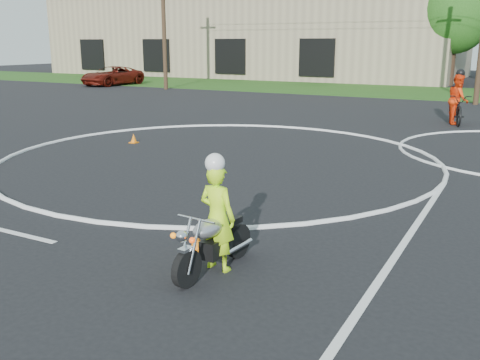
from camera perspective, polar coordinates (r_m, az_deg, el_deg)
The scene contains 9 objects.
ground at distance 12.70m, azimuth -9.00°, elevation -0.14°, with size 120.00×120.00×0.00m, color black.
grass_strip at distance 37.63m, azimuth 17.01°, elevation 9.01°, with size 120.00×10.00×0.02m, color #1E4714.
course_markings at distance 15.39m, azimuth 7.45°, elevation 2.50°, with size 19.05×19.05×0.12m.
primary_motorcycle at distance 7.54m, azimuth -2.93°, elevation -6.67°, with size 0.61×1.75×0.92m.
rider_primary_grp at distance 7.52m, azimuth -2.45°, elevation -3.68°, with size 0.59×0.42×1.70m.
rider_second_grp at distance 23.11m, azimuth 22.17°, elevation 7.44°, with size 1.37×2.39×2.17m.
pickup_grp at distance 42.73m, azimuth -13.49°, elevation 10.75°, with size 2.82×5.28×1.41m.
traffic_cones at distance 13.74m, azimuth 15.97°, elevation 1.17°, with size 18.72×13.50×0.30m.
warehouse at distance 55.90m, azimuth 1.30°, elevation 15.45°, with size 41.00×17.00×8.30m.
Camera 1 is at (7.53, -9.73, 3.16)m, focal length 40.00 mm.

